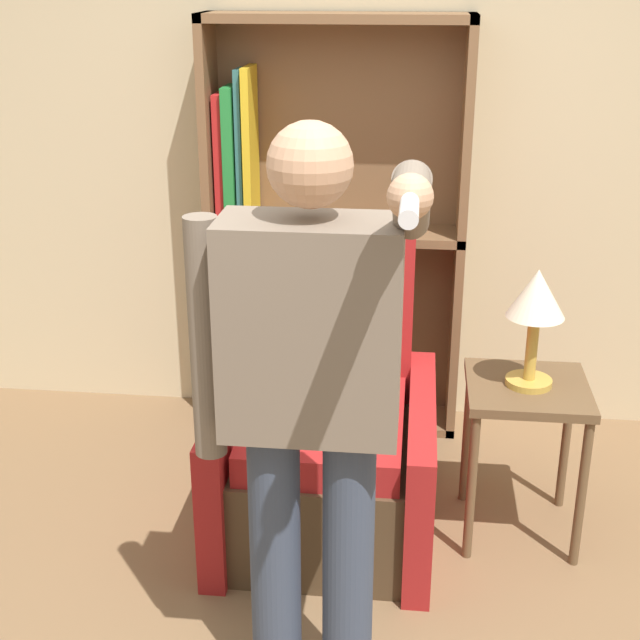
{
  "coord_description": "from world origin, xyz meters",
  "views": [
    {
      "loc": [
        0.23,
        -2.1,
        2.1
      ],
      "look_at": [
        -0.06,
        0.48,
        1.07
      ],
      "focal_mm": 50.0,
      "sensor_mm": 36.0,
      "label": 1
    }
  ],
  "objects_px": {
    "person_standing": "(309,397)",
    "bookcase": "(307,245)",
    "table_lamp": "(536,303)",
    "side_table": "(526,411)",
    "armchair": "(328,442)"
  },
  "relations": [
    {
      "from": "person_standing",
      "to": "bookcase",
      "type": "bearing_deg",
      "value": 97.45
    },
    {
      "from": "side_table",
      "to": "table_lamp",
      "type": "distance_m",
      "value": 0.44
    },
    {
      "from": "armchair",
      "to": "table_lamp",
      "type": "relative_size",
      "value": 2.52
    },
    {
      "from": "armchair",
      "to": "side_table",
      "type": "bearing_deg",
      "value": -0.21
    },
    {
      "from": "bookcase",
      "to": "side_table",
      "type": "relative_size",
      "value": 3.0
    },
    {
      "from": "bookcase",
      "to": "side_table",
      "type": "height_order",
      "value": "bookcase"
    },
    {
      "from": "armchair",
      "to": "table_lamp",
      "type": "distance_m",
      "value": 0.98
    },
    {
      "from": "bookcase",
      "to": "person_standing",
      "type": "bearing_deg",
      "value": -82.55
    },
    {
      "from": "side_table",
      "to": "table_lamp",
      "type": "xyz_separation_m",
      "value": [
        0.0,
        0.0,
        0.44
      ]
    },
    {
      "from": "armchair",
      "to": "side_table",
      "type": "distance_m",
      "value": 0.78
    },
    {
      "from": "bookcase",
      "to": "person_standing",
      "type": "xyz_separation_m",
      "value": [
        0.24,
        -1.84,
        0.13
      ]
    },
    {
      "from": "table_lamp",
      "to": "person_standing",
      "type": "bearing_deg",
      "value": -126.66
    },
    {
      "from": "person_standing",
      "to": "armchair",
      "type": "bearing_deg",
      "value": 92.75
    },
    {
      "from": "bookcase",
      "to": "armchair",
      "type": "height_order",
      "value": "bookcase"
    },
    {
      "from": "bookcase",
      "to": "side_table",
      "type": "distance_m",
      "value": 1.35
    }
  ]
}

